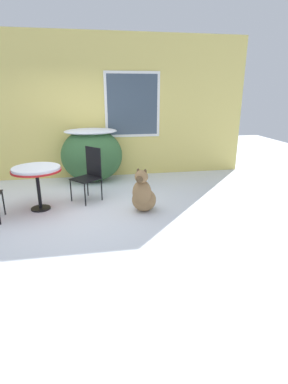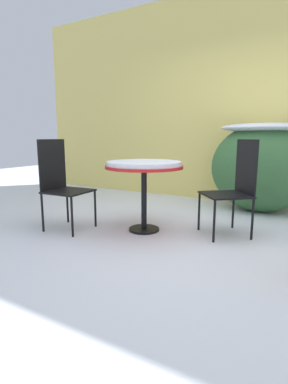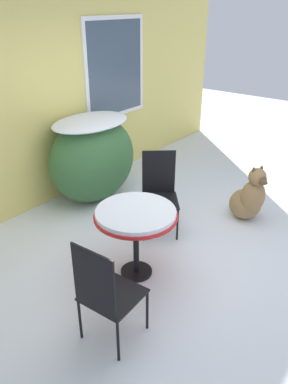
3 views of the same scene
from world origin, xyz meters
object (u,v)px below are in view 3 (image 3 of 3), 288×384
Objects in this scene: patio_chair_far_side at (105,292)px; dog at (249,199)px; patio_chair_near_table at (159,190)px; patio_table at (136,218)px.

patio_chair_far_side is 1.27× the size of dog.
patio_chair_near_table reaches higher than dog.
patio_chair_near_table is at bearing 21.97° from patio_table.
dog is at bearing -14.12° from patio_table.
patio_chair_far_side reaches higher than dog.
patio_chair_far_side is at bearing -154.65° from dog.
patio_chair_near_table and patio_chair_far_side have the same top height.
dog is at bearing 7.56° from patio_chair_near_table.
dog is at bearing -95.17° from patio_chair_far_side.
patio_chair_near_table is 1.21m from dog.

